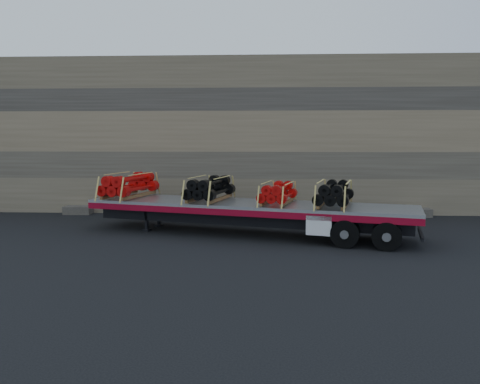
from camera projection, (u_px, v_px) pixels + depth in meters
The scene contains 7 objects.
ground at pixel (254, 238), 16.04m from camera, with size 120.00×120.00×0.00m, color black.
rock_wall at pixel (257, 136), 22.09m from camera, with size 44.00×3.00×7.00m, color #7A6B54.
trailer at pixel (247, 219), 16.51m from camera, with size 11.57×2.22×1.16m, color #A7A9AF, non-canonical shape.
bundle_front at pixel (129, 186), 17.83m from camera, with size 1.24×2.47×0.88m, color red, non-canonical shape.
bundle_midfront at pixel (210, 189), 16.83m from camera, with size 1.17×2.33×0.83m, color black, non-canonical shape.
bundle_midrear at pixel (278, 194), 16.08m from camera, with size 0.99×1.98×0.70m, color red, non-canonical shape.
bundle_rear at pixel (334, 194), 15.49m from camera, with size 1.11×2.22×0.79m, color black, non-canonical shape.
Camera 1 is at (0.30, -15.76, 3.41)m, focal length 35.00 mm.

